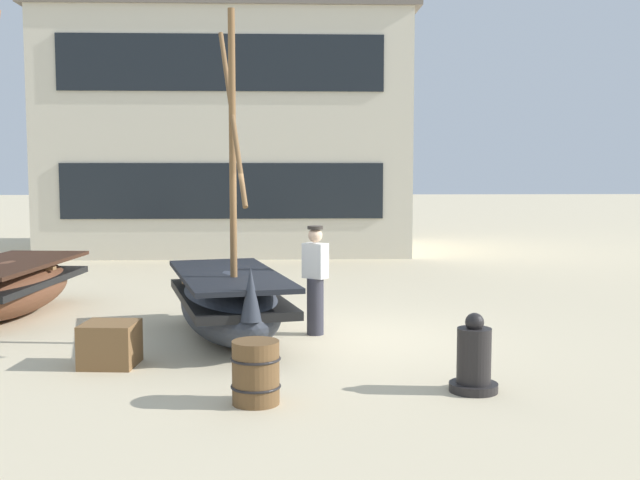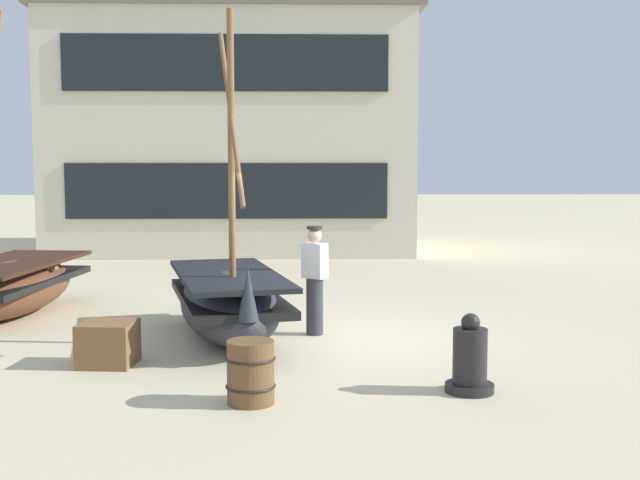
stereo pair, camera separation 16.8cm
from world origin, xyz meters
The scene contains 8 objects.
ground_plane centered at (0.00, 0.00, 0.00)m, with size 120.00×120.00×0.00m, color beige.
fishing_boat_near_left centered at (-5.37, 1.97, 0.54)m, with size 1.90×3.98×5.21m.
fishing_boat_centre_large centered at (-1.40, -0.02, 0.57)m, with size 2.23×3.88×4.80m.
fisherman_by_hull centered at (-0.10, 0.27, 0.83)m, with size 0.42×0.39×1.68m.
capstan_winch centered at (1.63, -2.91, 0.37)m, with size 0.57×0.57×0.92m.
wooden_barrel centered at (-0.87, -3.29, 0.35)m, with size 0.56×0.56×0.70m.
cargo_crate centered at (-2.84, -1.55, 0.28)m, with size 0.68×0.68×0.57m, color brown.
harbor_building_main centered at (-2.33, 12.92, 3.63)m, with size 10.95×5.86×7.25m.
Camera 2 is at (-0.33, -11.82, 2.60)m, focal length 44.57 mm.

